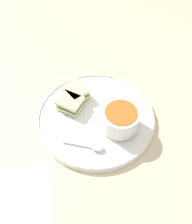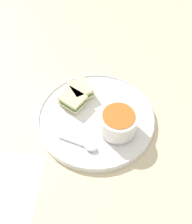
# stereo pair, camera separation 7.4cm
# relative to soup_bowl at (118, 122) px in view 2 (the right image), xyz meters

# --- Properties ---
(ground_plane) EXTENTS (2.40, 2.40, 0.00)m
(ground_plane) POSITION_rel_soup_bowl_xyz_m (0.05, -0.05, -0.05)
(ground_plane) COLOR beige
(plate) EXTENTS (0.34, 0.34, 0.02)m
(plate) POSITION_rel_soup_bowl_xyz_m (0.05, -0.05, -0.04)
(plate) COLOR white
(plate) RESTS_ON ground_plane
(soup_bowl) EXTENTS (0.10, 0.10, 0.06)m
(soup_bowl) POSITION_rel_soup_bowl_xyz_m (0.00, 0.00, 0.00)
(soup_bowl) COLOR white
(soup_bowl) RESTS_ON plate
(spoon) EXTENTS (0.11, 0.07, 0.01)m
(spoon) POSITION_rel_soup_bowl_xyz_m (0.09, 0.05, -0.03)
(spoon) COLOR silver
(spoon) RESTS_ON plate
(sandwich_half_near) EXTENTS (0.08, 0.08, 0.03)m
(sandwich_half_near) POSITION_rel_soup_bowl_xyz_m (0.09, -0.14, -0.02)
(sandwich_half_near) COLOR beige
(sandwich_half_near) RESTS_ON plate
(sandwich_half_far) EXTENTS (0.09, 0.09, 0.03)m
(sandwich_half_far) POSITION_rel_soup_bowl_xyz_m (0.12, -0.10, -0.02)
(sandwich_half_far) COLOR beige
(sandwich_half_far) RESTS_ON plate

